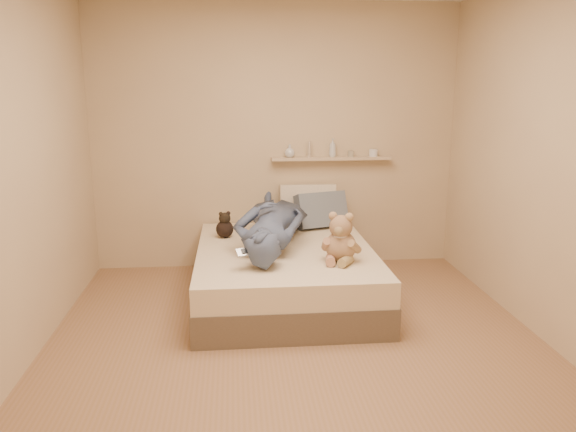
{
  "coord_description": "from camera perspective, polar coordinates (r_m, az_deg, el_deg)",
  "views": [
    {
      "loc": [
        -0.42,
        -3.67,
        1.82
      ],
      "look_at": [
        0.0,
        0.65,
        0.8
      ],
      "focal_mm": 35.0,
      "sensor_mm": 36.0,
      "label": 1
    }
  ],
  "objects": [
    {
      "name": "pillow_cream",
      "position": [
        5.6,
        2.0,
        1.17
      ],
      "size": [
        0.55,
        0.22,
        0.42
      ],
      "primitive_type": "cube",
      "rotation": [
        -0.13,
        0.0,
        -0.01
      ],
      "color": "beige",
      "rests_on": "bed"
    },
    {
      "name": "person",
      "position": [
        4.91,
        -1.64,
        -0.6
      ],
      "size": [
        0.89,
        1.72,
        0.39
      ],
      "primitive_type": "imported",
      "rotation": [
        0.0,
        0.0,
        2.95
      ],
      "color": "#404C65",
      "rests_on": "bed"
    },
    {
      "name": "game_console",
      "position": [
        4.23,
        -4.19,
        -3.65
      ],
      "size": [
        0.18,
        0.12,
        0.06
      ],
      "color": "#AFB1B6",
      "rests_on": "bed"
    },
    {
      "name": "bed",
      "position": [
        4.88,
        -0.32,
        -5.84
      ],
      "size": [
        1.5,
        1.9,
        0.45
      ],
      "color": "brown",
      "rests_on": "floor"
    },
    {
      "name": "teddy_bear",
      "position": [
        4.43,
        5.37,
        -2.59
      ],
      "size": [
        0.32,
        0.33,
        0.41
      ],
      "color": "#90714F",
      "rests_on": "bed"
    },
    {
      "name": "wall_shelf",
      "position": [
        5.64,
        4.43,
        5.86
      ],
      "size": [
        1.2,
        0.12,
        0.03
      ],
      "primitive_type": "cube",
      "color": "tan",
      "rests_on": "wall_back"
    },
    {
      "name": "dark_plush",
      "position": [
        5.15,
        -6.45,
        -1.04
      ],
      "size": [
        0.16,
        0.16,
        0.25
      ],
      "color": "black",
      "rests_on": "bed"
    },
    {
      "name": "room",
      "position": [
        3.73,
        0.97,
        5.21
      ],
      "size": [
        3.8,
        3.8,
        3.8
      ],
      "color": "#8A6347",
      "rests_on": "ground"
    },
    {
      "name": "shelf_bottles",
      "position": [
        5.61,
        3.47,
        6.67
      ],
      "size": [
        0.94,
        0.11,
        0.18
      ],
      "color": "#BABEC3",
      "rests_on": "wall_shelf"
    },
    {
      "name": "pillow_grey",
      "position": [
        5.49,
        3.41,
        0.58
      ],
      "size": [
        0.55,
        0.38,
        0.37
      ],
      "primitive_type": "cube",
      "rotation": [
        -0.34,
        0.0,
        0.3
      ],
      "color": "slate",
      "rests_on": "bed"
    }
  ]
}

